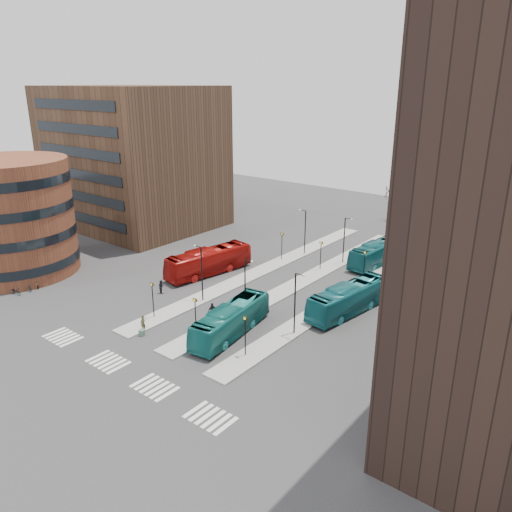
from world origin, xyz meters
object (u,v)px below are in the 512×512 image
Objects in this scene: teal_bus_b at (378,252)px; bicycle_far at (28,287)px; red_bus at (209,261)px; bicycle_mid at (36,284)px; suitcase at (142,333)px; teal_bus_c at (349,298)px; traveller at (143,323)px; commuter_a at (161,287)px; teal_bus_d at (438,246)px; bicycle_near at (15,291)px; teal_bus_a at (231,320)px; commuter_b at (212,311)px; commuter_c at (248,315)px.

bicycle_far is at bearing -125.26° from teal_bus_b.
red_bus reaches higher than bicycle_mid.
bicycle_mid is (-18.62, -0.24, 0.17)m from suitcase.
red_bus is at bearing -168.79° from teal_bus_c.
bicycle_mid is at bearing -126.10° from teal_bus_b.
commuter_a is at bearing 125.45° from traveller.
teal_bus_c is 22.21m from teal_bus_d.
bicycle_near is (-12.43, -10.52, -0.37)m from commuter_a.
commuter_a is at bearing -146.98° from teal_bus_c.
teal_bus_a reaches higher than commuter_b.
teal_bus_c is 36.07m from bicycle_far.
red_bus is 7.40× the size of bicycle_far.
teal_bus_b reaches higher than suitcase.
bicycle_near is at bearing -170.61° from teal_bus_a.
commuter_a is (-5.53, 7.14, -0.05)m from traveller.
teal_bus_a is at bearing -84.58° from bicycle_near.
teal_bus_c is 35.60m from bicycle_mid.
commuter_c is (12.16, -7.15, -0.85)m from red_bus.
bicycle_mid is at bearing 160.21° from suitcase.
commuter_c is (6.63, 7.74, -0.05)m from traveller.
suitcase is at bearing 173.20° from commuter_b.
teal_bus_c is at bearing 51.83° from teal_bus_a.
bicycle_mid is (0.00, 2.41, 0.05)m from bicycle_near.
teal_bus_d reaches higher than traveller.
commuter_c is (-2.60, -23.54, -0.75)m from teal_bus_b.
red_bus reaches higher than teal_bus_c.
commuter_b is at bearing -55.85° from commuter_c.
bicycle_near is at bearing -124.08° from teal_bus_b.
suitcase is 41.27m from teal_bus_d.
commuter_c is (-7.97, -30.35, -0.98)m from teal_bus_d.
bicycle_far is at bearing -173.64° from teal_bus_a.
red_bus is 7.80m from commuter_a.
bicycle_near is 2.41m from bicycle_mid.
red_bus is at bearing -121.47° from teal_bus_d.
teal_bus_d reaches higher than bicycle_mid.
bicycle_mid is at bearing -175.75° from teal_bus_a.
commuter_a is (-20.13, -30.95, -0.98)m from teal_bus_d.
commuter_b is 1.11× the size of bicycle_mid.
bicycle_near is at bearing -178.18° from bicycle_far.
bicycle_near is at bearing -172.47° from bicycle_mid.
teal_bus_d is 36.93m from commuter_a.
commuter_c is 26.99m from bicycle_near.
bicycle_far is (-32.55, -40.03, -1.34)m from teal_bus_d.
suitcase is at bearing -28.06° from commuter_c.
commuter_b is 22.43m from bicycle_mid.
suitcase is at bearing -100.27° from teal_bus_d.
suitcase is at bearing -119.24° from teal_bus_c.
red_bus reaches higher than commuter_b.
teal_bus_b reaches higher than commuter_a.
bicycle_mid is (-12.43, -8.11, -0.32)m from commuter_a.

